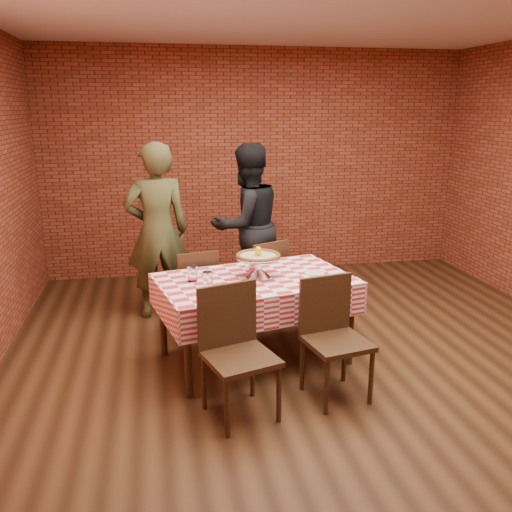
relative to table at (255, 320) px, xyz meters
name	(u,v)px	position (x,y,z in m)	size (l,w,h in m)	color
ground	(324,370)	(0.54, -0.31, -0.38)	(6.00, 6.00, 0.00)	black
back_wall	(257,163)	(0.54, 2.69, 1.08)	(5.50, 5.50, 0.00)	maroon
table	(255,320)	(0.00, 0.00, 0.00)	(1.60, 0.96, 0.75)	#402613
tablecloth	(255,293)	(0.00, 0.00, 0.25)	(1.64, 1.00, 0.27)	red
pizza_stand	(258,267)	(0.03, 0.03, 0.47)	(0.40, 0.40, 0.18)	silver
pizza	(258,256)	(0.03, 0.03, 0.56)	(0.38, 0.38, 0.03)	beige
lemon	(258,251)	(0.03, 0.03, 0.61)	(0.06, 0.06, 0.08)	yellow
water_glass_left	(208,280)	(-0.42, -0.18, 0.45)	(0.08, 0.08, 0.13)	white
water_glass_right	(192,273)	(-0.53, 0.02, 0.45)	(0.08, 0.08, 0.13)	white
side_plate	(314,273)	(0.53, 0.02, 0.39)	(0.18, 0.18, 0.01)	white
sweetener_packet_a	(323,276)	(0.58, -0.08, 0.39)	(0.05, 0.04, 0.01)	white
sweetener_packet_b	(331,274)	(0.68, -0.01, 0.39)	(0.05, 0.04, 0.01)	white
condiment_caddy	(252,262)	(0.02, 0.28, 0.45)	(0.09, 0.07, 0.12)	silver
chair_near_left	(240,356)	(-0.27, -0.87, 0.10)	(0.46, 0.46, 0.94)	#402613
chair_near_right	(337,341)	(0.49, -0.74, 0.09)	(0.44, 0.44, 0.92)	#402613
chair_far_left	(194,291)	(-0.48, 0.67, 0.06)	(0.40, 0.40, 0.87)	#402613
chair_far_right	(259,282)	(0.20, 0.81, 0.08)	(0.42, 0.42, 0.90)	#402613
diner_olive	(157,231)	(-0.80, 1.24, 0.54)	(0.67, 0.44, 1.84)	#424323
diner_black	(247,225)	(0.18, 1.45, 0.52)	(0.87, 0.68, 1.79)	black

